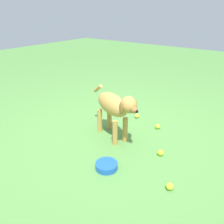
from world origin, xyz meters
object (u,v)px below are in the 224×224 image
at_px(tennis_ball_2, 161,153).
at_px(tennis_ball_1, 158,126).
at_px(tennis_ball_0, 170,186).
at_px(water_bowl, 107,166).
at_px(tennis_ball_3, 137,116).
at_px(dog, 114,106).

bearing_deg(tennis_ball_2, tennis_ball_1, 29.65).
bearing_deg(tennis_ball_1, tennis_ball_2, -150.35).
xyz_separation_m(tennis_ball_0, tennis_ball_2, (0.42, 0.29, 0.00)).
distance_m(tennis_ball_0, water_bowl, 0.62).
xyz_separation_m(tennis_ball_1, tennis_ball_2, (-0.52, -0.30, 0.00)).
bearing_deg(tennis_ball_3, dog, -173.88).
bearing_deg(tennis_ball_2, tennis_ball_3, 46.99).
height_order(dog, tennis_ball_1, dog).
height_order(tennis_ball_2, water_bowl, tennis_ball_2).
relative_size(tennis_ball_3, water_bowl, 0.30).
relative_size(tennis_ball_0, tennis_ball_3, 1.00).
bearing_deg(water_bowl, tennis_ball_2, -32.00).
relative_size(tennis_ball_2, water_bowl, 0.30).
bearing_deg(water_bowl, tennis_ball_1, -1.50).
xyz_separation_m(tennis_ball_2, water_bowl, (-0.52, 0.32, -0.00)).
height_order(tennis_ball_0, water_bowl, tennis_ball_0).
bearing_deg(tennis_ball_3, water_bowl, -162.77).
height_order(dog, tennis_ball_2, dog).
bearing_deg(tennis_ball_2, dog, 89.87).
relative_size(tennis_ball_1, water_bowl, 0.30).
bearing_deg(tennis_ball_0, tennis_ball_3, 42.74).
bearing_deg(dog, tennis_ball_2, 21.72).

